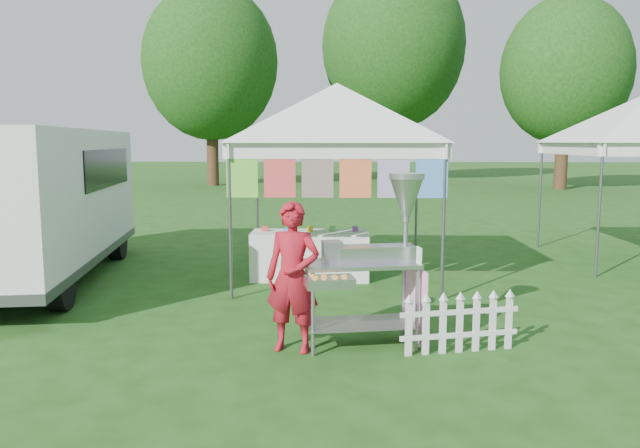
{
  "coord_description": "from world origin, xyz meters",
  "views": [
    {
      "loc": [
        0.0,
        -6.14,
        2.12
      ],
      "look_at": [
        -0.2,
        1.53,
        1.1
      ],
      "focal_mm": 35.0,
      "sensor_mm": 36.0,
      "label": 1
    }
  ],
  "objects": [
    {
      "name": "ground",
      "position": [
        0.0,
        0.0,
        0.0
      ],
      "size": [
        120.0,
        120.0,
        0.0
      ],
      "primitive_type": "plane",
      "color": "#224413",
      "rests_on": "ground"
    },
    {
      "name": "canopy_main",
      "position": [
        0.0,
        3.49,
        2.99
      ],
      "size": [
        4.24,
        4.24,
        3.45
      ],
      "color": "#59595E",
      "rests_on": "ground"
    },
    {
      "name": "tree_left",
      "position": [
        -6.0,
        24.0,
        5.83
      ],
      "size": [
        6.4,
        6.4,
        9.53
      ],
      "color": "#3E2B16",
      "rests_on": "ground"
    },
    {
      "name": "tree_mid",
      "position": [
        3.0,
        28.0,
        7.14
      ],
      "size": [
        7.6,
        7.6,
        11.52
      ],
      "color": "#3E2B16",
      "rests_on": "ground"
    },
    {
      "name": "tree_right",
      "position": [
        10.0,
        22.0,
        5.18
      ],
      "size": [
        5.6,
        5.6,
        8.42
      ],
      "color": "#3E2B16",
      "rests_on": "ground"
    },
    {
      "name": "donut_cart",
      "position": [
        0.44,
        0.19,
        1.06
      ],
      "size": [
        1.31,
        1.08,
        1.79
      ],
      "rotation": [
        0.0,
        0.0,
        0.18
      ],
      "color": "gray",
      "rests_on": "ground"
    },
    {
      "name": "vendor",
      "position": [
        -0.43,
        -0.01,
        0.76
      ],
      "size": [
        0.63,
        0.48,
        1.53
      ],
      "primitive_type": "imported",
      "rotation": [
        0.0,
        0.0,
        -0.23
      ],
      "color": "maroon",
      "rests_on": "ground"
    },
    {
      "name": "cargo_van",
      "position": [
        -4.7,
        3.18,
        1.24
      ],
      "size": [
        2.97,
        5.77,
        2.29
      ],
      "rotation": [
        0.0,
        0.0,
        0.14
      ],
      "color": "white",
      "rests_on": "ground"
    },
    {
      "name": "picket_fence",
      "position": [
        1.25,
        -0.02,
        0.29
      ],
      "size": [
        1.23,
        0.31,
        0.56
      ],
      "rotation": [
        0.0,
        0.0,
        0.23
      ],
      "color": "white",
      "rests_on": "ground"
    },
    {
      "name": "display_table",
      "position": [
        -0.41,
        3.36,
        0.37
      ],
      "size": [
        1.8,
        0.7,
        0.74
      ],
      "primitive_type": "cube",
      "color": "white",
      "rests_on": "ground"
    }
  ]
}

